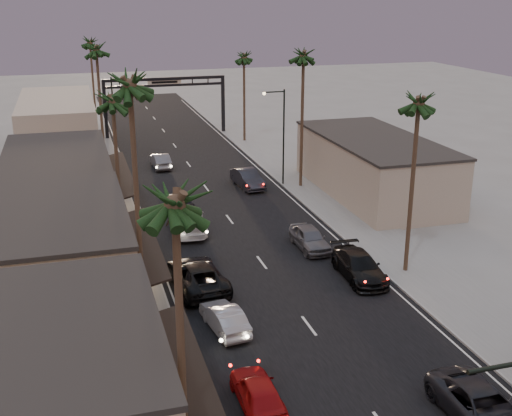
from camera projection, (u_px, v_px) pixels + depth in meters
ground at (221, 208)px, 54.19m from camera, size 200.00×200.00×0.00m
road at (208, 191)px, 58.74m from camera, size 14.00×120.00×0.02m
sidewalk_left at (98, 178)px, 62.57m from camera, size 5.00×92.00×0.12m
sidewalk_right at (283, 164)px, 67.60m from camera, size 5.00×92.00×0.12m
storefront_near at (56, 396)px, 24.41m from camera, size 8.00×12.00×5.50m
storefront_mid at (57, 257)px, 37.14m from camera, size 8.00×14.00×5.50m
storefront_far at (58, 185)px, 51.77m from camera, size 8.00×16.00×5.00m
storefront_dist at (58, 125)px, 72.52m from camera, size 8.00×20.00×6.00m
building_right at (373, 167)px, 57.09m from camera, size 8.00×18.00×5.00m
arch at (165, 92)px, 79.69m from camera, size 15.20×0.40×7.27m
streetlight_right at (281, 130)px, 58.86m from camera, size 2.13×0.30×9.00m
streetlight_left at (116, 113)px, 67.02m from camera, size 2.13×0.30×9.00m
palm_la at (174, 191)px, 20.05m from camera, size 3.20×3.20×13.20m
palm_lb at (129, 78)px, 31.25m from camera, size 3.20×3.20×15.20m
palm_lc at (112, 95)px, 44.92m from camera, size 3.20×3.20×12.20m
palm_ld at (96, 46)px, 61.57m from camera, size 3.20×3.20×14.20m
palm_ra at (419, 96)px, 38.24m from camera, size 3.20×3.20×13.20m
palm_rb at (304, 51)px, 56.12m from camera, size 3.20×3.20×14.20m
palm_rc at (244, 53)px, 74.93m from camera, size 3.20×3.20×12.20m
palm_far at (90, 40)px, 82.88m from camera, size 3.20×3.20×13.20m
oncoming_red at (258, 392)px, 28.06m from camera, size 1.77×4.37×1.49m
oncoming_pickup at (197, 275)px, 39.32m from camera, size 3.39×6.45×1.73m
oncoming_silver at (225, 318)px, 34.47m from camera, size 2.06×4.44×1.41m
oncoming_white at (188, 220)px, 48.66m from camera, size 3.05×6.37×1.79m
oncoming_dgrey at (179, 200)px, 53.79m from camera, size 2.23×4.45×1.46m
oncoming_grey_far at (161, 161)px, 66.25m from camera, size 1.76×4.64×1.51m
curbside_near at (482, 407)px, 26.98m from camera, size 2.65×5.64×1.56m
curbside_black at (359, 266)px, 40.73m from camera, size 2.50×5.67×1.62m
curbside_grey at (310, 238)px, 45.40m from camera, size 1.93×4.69×1.59m
curbside_far at (248, 179)px, 59.63m from camera, size 2.29×5.26×1.68m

